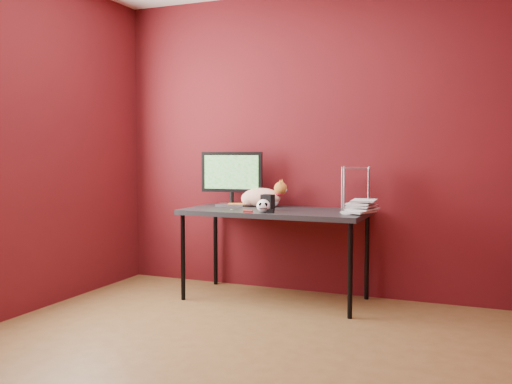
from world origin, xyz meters
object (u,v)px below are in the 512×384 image
at_px(desk, 275,216).
at_px(monitor, 232,176).
at_px(cat, 262,197).
at_px(book_stack, 352,134).
at_px(speaker, 268,203).
at_px(skull_mug, 263,206).

distance_m(desk, monitor, 0.59).
bearing_deg(cat, monitor, -176.37).
height_order(cat, book_stack, book_stack).
distance_m(desk, speaker, 0.15).
relative_size(desk, speaker, 11.49).
relative_size(cat, speaker, 3.91).
height_order(cat, speaker, cat).
bearing_deg(desk, book_stack, -0.58).
height_order(speaker, book_stack, book_stack).
distance_m(cat, book_stack, 1.00).
xyz_separation_m(cat, skull_mug, (0.19, -0.44, -0.03)).
distance_m(desk, skull_mug, 0.27).
distance_m(monitor, skull_mug, 0.65).
xyz_separation_m(desk, book_stack, (0.63, -0.01, 0.66)).
bearing_deg(skull_mug, speaker, 78.07).
height_order(skull_mug, speaker, speaker).
distance_m(desk, book_stack, 0.92).
bearing_deg(speaker, skull_mug, -76.51).
relative_size(desk, cat, 2.94).
distance_m(monitor, speaker, 0.55).
bearing_deg(speaker, book_stack, 12.17).
height_order(desk, book_stack, book_stack).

